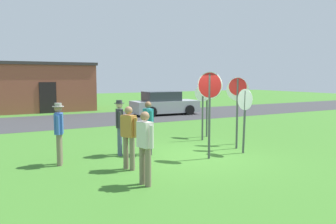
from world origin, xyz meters
The scene contains 15 objects.
ground_plane centered at (0.00, 0.00, 0.00)m, with size 80.00×80.00×0.00m, color #3D7528.
street_asphalt centered at (0.00, 10.64, 0.00)m, with size 60.00×6.40×0.01m, color #38383A.
building_background centered at (-1.79, 17.67, 1.74)m, with size 6.97×5.00×3.46m.
parked_car_on_street centered at (4.68, 10.73, 0.69)m, with size 4.38×2.18×1.51m.
stop_sign_leaning_left centered at (2.37, 2.68, 1.60)m, with size 0.32×0.70×2.34m.
stop_sign_nearest centered at (1.78, 2.13, 1.45)m, with size 0.64×0.15×2.16m.
stop_sign_rear_left centered at (0.25, -0.43, 1.80)m, with size 0.39×0.71×2.61m.
stop_sign_rear_right centered at (1.68, -0.36, 1.40)m, with size 0.13×0.68×2.07m.
stop_sign_low_front centered at (2.45, 0.90, 1.65)m, with size 0.59×0.57×2.40m.
stop_sign_center_cluster centered at (1.92, 0.28, 1.63)m, with size 0.43×0.49×2.45m.
person_in_teal centered at (-2.51, -1.80, 0.95)m, with size 0.28×0.56×1.69m.
person_in_dark_shirt centered at (-2.33, -0.40, 0.95)m, with size 0.36×0.52×1.69m.
person_on_left centered at (-3.84, 0.99, 0.98)m, with size 0.31×0.55×1.74m.
person_with_sunhat centered at (-1.94, 1.30, 0.98)m, with size 0.32×0.55×1.74m.
person_in_blue centered at (-1.11, 0.96, 0.95)m, with size 0.23×0.57×1.69m.
Camera 1 is at (-5.66, -8.61, 2.46)m, focal length 36.17 mm.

